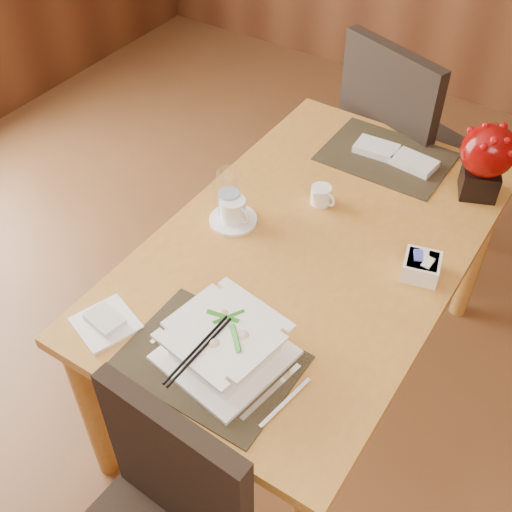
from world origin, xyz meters
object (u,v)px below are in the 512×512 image
Objects in this scene: berry_decor at (487,157)px; bread_plate at (106,323)px; coffee_cup at (233,212)px; creamer_jug at (321,195)px; dining_table at (311,264)px; soup_setting at (225,344)px; far_chair at (401,142)px; water_glass at (229,194)px; sugar_caddy at (421,267)px.

berry_decor is 1.32m from bread_plate.
creamer_jug is at bearing 51.07° from coffee_cup.
soup_setting reaches higher than dining_table.
dining_table is 0.54m from soup_setting.
soup_setting is at bearing -57.61° from coffee_cup.
berry_decor is at bearing 157.31° from far_chair.
bread_plate is at bearing -92.20° from water_glass.
dining_table is 8.46× the size of water_glass.
creamer_jug is 0.34× the size of berry_decor.
water_glass is at bearing 95.64° from far_chair.
coffee_cup is at bearing 131.82° from soup_setting.
water_glass is 1.14× the size of bread_plate.
water_glass reaches higher than bread_plate.
coffee_cup is (-0.30, 0.47, -0.02)m from soup_setting.
soup_setting is 3.21× the size of sugar_caddy.
water_glass is at bearing 87.80° from bread_plate.
far_chair reaches higher than soup_setting.
sugar_caddy is (0.41, -0.13, -0.00)m from creamer_jug.
berry_decor is (0.01, 0.47, 0.12)m from sugar_caddy.
soup_setting reaches higher than sugar_caddy.
sugar_caddy is at bearing 7.92° from water_glass.
berry_decor reaches higher than soup_setting.
soup_setting is at bearing -67.01° from creamer_jug.
soup_setting is 0.58m from water_glass.
berry_decor is (0.32, 1.04, 0.09)m from soup_setting.
soup_setting is 3.79× the size of creamer_jug.
soup_setting is 0.32× the size of far_chair.
berry_decor is at bearing 82.37° from soup_setting.
dining_table is 0.31m from coffee_cup.
berry_decor is at bearing 41.01° from water_glass.
water_glass reaches higher than creamer_jug.
bread_plate is (-0.66, -0.66, -0.03)m from sugar_caddy.
far_chair reaches higher than water_glass.
water_glass is 0.86m from berry_decor.
sugar_caddy is at bearing 9.96° from coffee_cup.
soup_setting is 0.36m from bread_plate.
soup_setting is 0.55m from coffee_cup.
dining_table is 16.80× the size of creamer_jug.
coffee_cup reaches higher than bread_plate.
dining_table is 9.51× the size of coffee_cup.
water_glass is 0.32m from creamer_jug.
coffee_cup is 1.49× the size of sugar_caddy.
soup_setting is 1.91× the size of water_glass.
soup_setting is at bearing -107.06° from berry_decor.
creamer_jug is at bearing 73.02° from bread_plate.
soup_setting is 1.28× the size of berry_decor.
creamer_jug is at bearing 162.22° from sugar_caddy.
sugar_caddy is 0.68× the size of bread_plate.
far_chair is (0.20, 0.95, -0.20)m from coffee_cup.
sugar_caddy is at bearing 70.91° from soup_setting.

